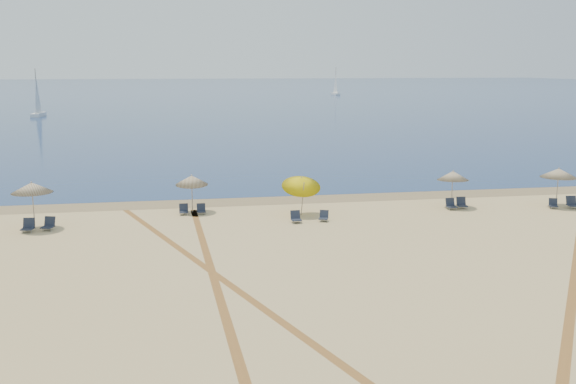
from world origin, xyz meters
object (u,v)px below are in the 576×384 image
chair_2 (28,226)px  chair_8 (451,204)px  umbrella_5 (559,173)px  umbrella_3 (301,182)px  chair_5 (201,209)px  chair_7 (324,216)px  umbrella_4 (453,176)px  chair_11 (572,203)px  sailboat_1 (336,87)px  chair_4 (184,210)px  chair_9 (462,203)px  chair_3 (49,224)px  chair_10 (553,204)px  sailboat_0 (38,102)px  umbrella_1 (32,188)px  chair_6 (296,217)px  umbrella_2 (192,180)px

chair_2 → chair_8: chair_2 is taller
umbrella_5 → umbrella_3: bearing=178.9°
chair_5 → chair_7: 7.37m
umbrella_4 → chair_11: size_ratio=2.91×
chair_8 → sailboat_1: bearing=75.9°
chair_4 → chair_9: chair_9 is taller
umbrella_5 → chair_2: (-31.08, -0.98, -1.80)m
chair_2 → chair_3: (0.99, 0.21, -0.01)m
sailboat_1 → chair_2: bearing=-111.6°
chair_10 → sailboat_0: 93.96m
umbrella_4 → chair_4: bearing=177.4°
umbrella_1 → chair_5: (8.96, 2.04, -1.99)m
chair_4 → chair_5: bearing=-0.8°
umbrella_5 → sailboat_0: size_ratio=0.30×
chair_6 → sailboat_1: sailboat_1 is taller
chair_3 → chair_10: size_ratio=1.13×
umbrella_5 → chair_9: umbrella_5 is taller
umbrella_5 → chair_4: 23.07m
umbrella_5 → chair_8: (-6.81, 0.34, -1.82)m
umbrella_2 → chair_8: size_ratio=3.37×
umbrella_2 → umbrella_3: bearing=-16.9°
umbrella_5 → chair_6: (-16.77, -1.35, -1.82)m
chair_5 → chair_10: size_ratio=0.83×
chair_5 → chair_11: size_ratio=0.76×
chair_2 → chair_5: bearing=22.5°
umbrella_4 → chair_11: (7.17, -1.57, -1.65)m
umbrella_2 → sailboat_1: 157.23m
chair_10 → sailboat_0: (-46.56, 81.58, 2.20)m
chair_2 → sailboat_0: 83.67m
umbrella_1 → chair_7: 15.87m
umbrella_4 → chair_9: 1.79m
umbrella_2 → chair_3: bearing=-158.8°
chair_2 → chair_6: size_ratio=1.16×
umbrella_3 → chair_4: size_ratio=4.23×
chair_11 → chair_9: bearing=178.8°
umbrella_2 → chair_2: size_ratio=3.03×
umbrella_2 → umbrella_5: bearing=-5.6°
chair_8 → chair_10: bearing=-10.0°
umbrella_1 → chair_2: umbrella_1 is taller
umbrella_3 → chair_8: (9.33, 0.04, -1.66)m
chair_8 → sailboat_1: (30.38, 152.22, 2.16)m
chair_11 → sailboat_0: size_ratio=0.10×
chair_6 → chair_8: 10.10m
chair_5 → sailboat_0: 83.38m
chair_7 → chair_10: size_ratio=0.99×
sailboat_0 → chair_8: bearing=-61.0°
chair_9 → chair_11: chair_11 is taller
umbrella_5 → chair_9: size_ratio=3.35×
umbrella_4 → chair_7: (-8.64, -2.22, -1.71)m
chair_6 → chair_7: bearing=0.7°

